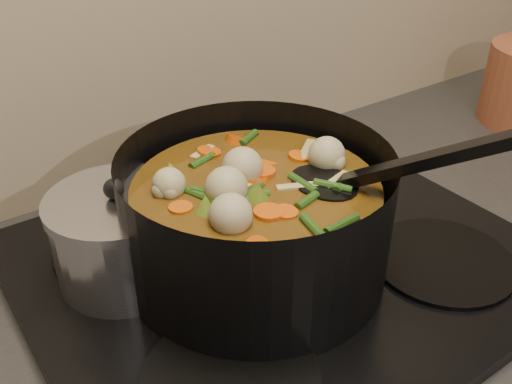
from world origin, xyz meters
TOP-DOWN VIEW (x-y plane):
  - stovetop at (0.00, 1.93)m, footprint 0.62×0.54m
  - stockpot at (-0.04, 1.93)m, footprint 0.39×0.42m
  - saucepan at (-0.18, 2.01)m, footprint 0.17×0.17m

SIDE VIEW (x-z plane):
  - stovetop at x=0.00m, z-range 0.91..0.93m
  - saucepan at x=-0.18m, z-range 0.92..1.05m
  - stockpot at x=-0.04m, z-range 0.89..1.12m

